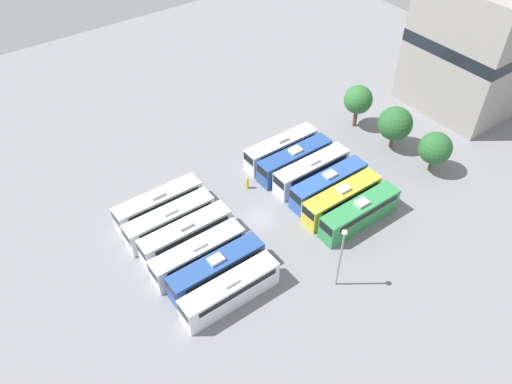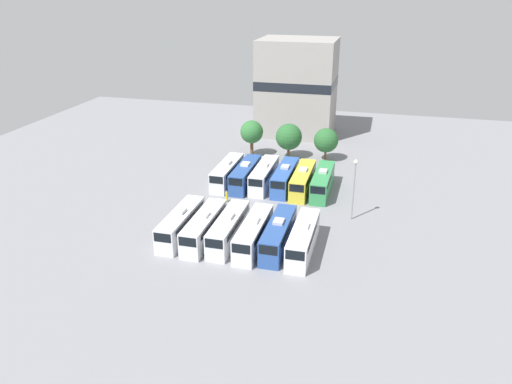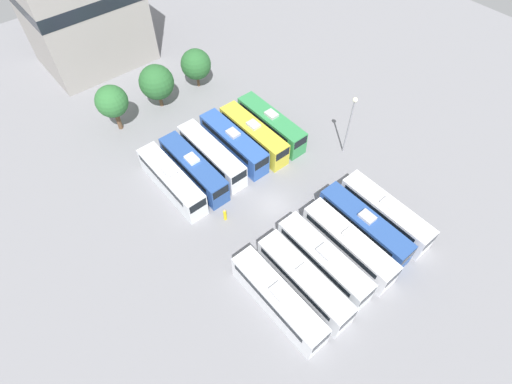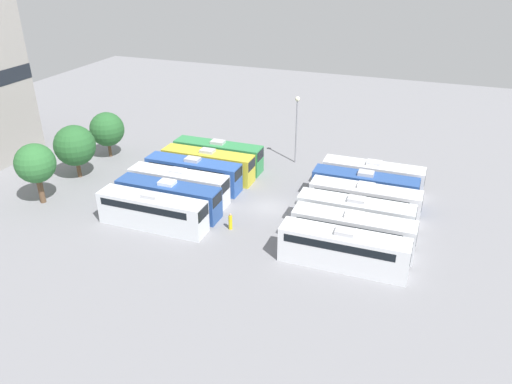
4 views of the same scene
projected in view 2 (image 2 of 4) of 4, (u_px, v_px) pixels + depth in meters
ground_plane at (259, 211)px, 69.66m from camera, size 122.27×122.27×0.00m
bus_0 at (181, 223)px, 62.44m from camera, size 2.45×10.95×3.59m
bus_1 at (204, 226)px, 61.53m from camera, size 2.45×10.95×3.59m
bus_2 at (229, 228)px, 61.14m from camera, size 2.45×10.95×3.59m
bus_3 at (254, 232)px, 60.07m from camera, size 2.45×10.95×3.59m
bus_4 at (278, 234)px, 59.81m from camera, size 2.45×10.95×3.59m
bus_5 at (303, 238)px, 58.77m from camera, size 2.45×10.95×3.59m
bus_6 at (227, 172)px, 78.97m from camera, size 2.45×10.95×3.59m
bus_7 at (246, 174)px, 78.22m from camera, size 2.45×10.95×3.59m
bus_8 at (264, 175)px, 77.91m from camera, size 2.45×10.95×3.59m
bus_9 at (285, 177)px, 77.08m from camera, size 2.45×10.95×3.59m
bus_10 at (303, 179)px, 76.02m from camera, size 2.45×10.95×3.59m
bus_11 at (323, 181)px, 75.37m from camera, size 2.45×10.95×3.59m
worker_person at (227, 197)px, 72.40m from camera, size 0.36×0.36×1.71m
light_pole at (354, 180)px, 65.22m from camera, size 0.60×0.60×8.50m
tree_0 at (252, 132)px, 90.07m from camera, size 4.14×4.14×6.59m
tree_1 at (289, 137)px, 89.18m from camera, size 4.73×4.73×6.32m
tree_2 at (326, 140)px, 88.06m from camera, size 4.32×4.32×5.86m
depot_building at (297, 87)px, 101.94m from camera, size 15.34×12.45×19.17m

